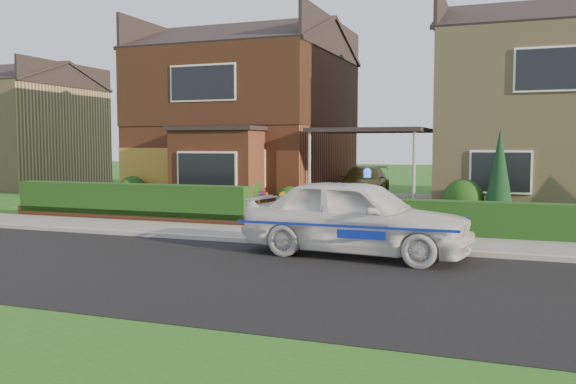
% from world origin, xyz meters
% --- Properties ---
extents(ground, '(120.00, 120.00, 0.00)m').
position_xyz_m(ground, '(0.00, 0.00, 0.00)').
color(ground, '#1D4C14').
rests_on(ground, ground).
extents(road, '(60.00, 6.00, 0.02)m').
position_xyz_m(road, '(0.00, 0.00, 0.00)').
color(road, black).
rests_on(road, ground).
extents(kerb, '(60.00, 0.16, 0.12)m').
position_xyz_m(kerb, '(0.00, 3.05, 0.06)').
color(kerb, '#9E9993').
rests_on(kerb, ground).
extents(sidewalk, '(60.00, 2.00, 0.10)m').
position_xyz_m(sidewalk, '(0.00, 4.10, 0.05)').
color(sidewalk, slate).
rests_on(sidewalk, ground).
extents(driveway, '(3.80, 12.00, 0.12)m').
position_xyz_m(driveway, '(0.00, 11.00, 0.06)').
color(driveway, '#666059').
rests_on(driveway, ground).
extents(house_left, '(7.50, 9.53, 7.25)m').
position_xyz_m(house_left, '(-5.78, 13.90, 3.81)').
color(house_left, brown).
rests_on(house_left, ground).
extents(house_right, '(7.50, 8.06, 7.25)m').
position_xyz_m(house_right, '(5.80, 13.99, 3.66)').
color(house_right, '#9E8A60').
rests_on(house_right, ground).
extents(carport_link, '(3.80, 3.00, 2.77)m').
position_xyz_m(carport_link, '(0.00, 10.95, 2.66)').
color(carport_link, black).
rests_on(carport_link, ground).
extents(garage_door, '(2.20, 0.10, 2.10)m').
position_xyz_m(garage_door, '(-8.25, 9.96, 1.05)').
color(garage_door, '#946320').
rests_on(garage_door, ground).
extents(dwarf_wall, '(7.70, 0.25, 0.36)m').
position_xyz_m(dwarf_wall, '(-5.80, 5.30, 0.18)').
color(dwarf_wall, brown).
rests_on(dwarf_wall, ground).
extents(hedge_left, '(7.50, 0.55, 0.90)m').
position_xyz_m(hedge_left, '(-5.80, 5.45, 0.00)').
color(hedge_left, '#103310').
rests_on(hedge_left, ground).
extents(hedge_right, '(7.50, 0.55, 0.80)m').
position_xyz_m(hedge_right, '(5.80, 5.35, 0.00)').
color(hedge_right, '#103310').
rests_on(hedge_right, ground).
extents(shrub_left_far, '(1.08, 1.08, 1.08)m').
position_xyz_m(shrub_left_far, '(-8.50, 9.50, 0.54)').
color(shrub_left_far, '#103310').
rests_on(shrub_left_far, ground).
extents(shrub_left_mid, '(1.32, 1.32, 1.32)m').
position_xyz_m(shrub_left_mid, '(-4.00, 9.30, 0.66)').
color(shrub_left_mid, '#103310').
rests_on(shrub_left_mid, ground).
extents(shrub_left_near, '(0.84, 0.84, 0.84)m').
position_xyz_m(shrub_left_near, '(-2.40, 9.60, 0.42)').
color(shrub_left_near, '#103310').
rests_on(shrub_left_near, ground).
extents(shrub_right_near, '(1.20, 1.20, 1.20)m').
position_xyz_m(shrub_right_near, '(3.20, 9.40, 0.60)').
color(shrub_right_near, '#103310').
rests_on(shrub_right_near, ground).
extents(conifer_a, '(0.90, 0.90, 2.60)m').
position_xyz_m(conifer_a, '(4.20, 9.20, 1.30)').
color(conifer_a, black).
rests_on(conifer_a, ground).
extents(neighbour_left, '(6.50, 7.00, 5.20)m').
position_xyz_m(neighbour_left, '(-20.00, 16.00, 2.60)').
color(neighbour_left, '#9E8A60').
rests_on(neighbour_left, ground).
extents(police_car, '(4.17, 4.69, 1.71)m').
position_xyz_m(police_car, '(1.68, 2.40, 0.77)').
color(police_car, silver).
rests_on(police_car, ground).
extents(driveway_car, '(2.08, 4.36, 1.22)m').
position_xyz_m(driveway_car, '(-1.00, 14.41, 0.73)').
color(driveway_car, brown).
rests_on(driveway_car, driveway).
extents(potted_plant_a, '(0.43, 0.33, 0.74)m').
position_xyz_m(potted_plant_a, '(-9.00, 6.06, 0.37)').
color(potted_plant_a, gray).
rests_on(potted_plant_a, ground).
extents(potted_plant_b, '(0.50, 0.47, 0.70)m').
position_xyz_m(potted_plant_b, '(-2.50, 9.00, 0.35)').
color(potted_plant_b, gray).
rests_on(potted_plant_b, ground).
extents(potted_plant_c, '(0.61, 0.61, 0.81)m').
position_xyz_m(potted_plant_c, '(-2.50, 7.66, 0.40)').
color(potted_plant_c, gray).
rests_on(potted_plant_c, ground).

